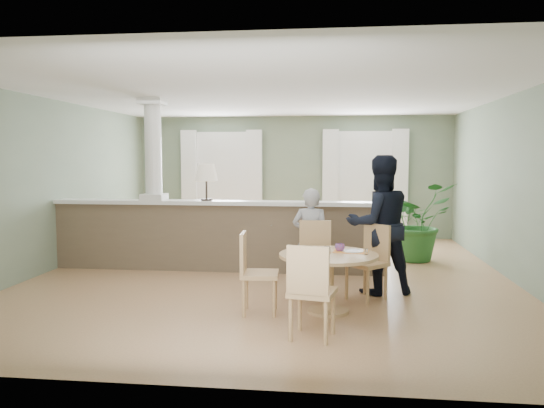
# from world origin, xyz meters

# --- Properties ---
(ground) EXTENTS (8.00, 8.00, 0.00)m
(ground) POSITION_xyz_m (0.00, 0.00, 0.00)
(ground) COLOR tan
(ground) RESTS_ON ground
(room_shell) EXTENTS (7.02, 8.02, 2.71)m
(room_shell) POSITION_xyz_m (-0.03, 0.63, 1.81)
(room_shell) COLOR gray
(room_shell) RESTS_ON ground
(pony_wall) EXTENTS (5.32, 0.38, 2.70)m
(pony_wall) POSITION_xyz_m (-0.99, 0.20, 0.71)
(pony_wall) COLOR brown
(pony_wall) RESTS_ON ground
(sofa) EXTENTS (3.24, 1.40, 0.93)m
(sofa) POSITION_xyz_m (-1.22, 1.73, 0.46)
(sofa) COLOR brown
(sofa) RESTS_ON ground
(houseplant) EXTENTS (1.60, 1.55, 1.35)m
(houseplant) POSITION_xyz_m (2.35, 1.45, 0.68)
(houseplant) COLOR #276227
(houseplant) RESTS_ON ground
(dining_table) EXTENTS (1.13, 1.13, 0.78)m
(dining_table) POSITION_xyz_m (0.88, -1.86, 0.55)
(dining_table) COLOR tan
(dining_table) RESTS_ON ground
(chair_far_boy) EXTENTS (0.45, 0.45, 0.96)m
(chair_far_boy) POSITION_xyz_m (0.69, -1.10, 0.53)
(chair_far_boy) COLOR tan
(chair_far_boy) RESTS_ON ground
(chair_far_man) EXTENTS (0.60, 0.60, 0.94)m
(chair_far_man) POSITION_xyz_m (1.39, -1.21, 0.52)
(chair_far_man) COLOR tan
(chair_far_man) RESTS_ON ground
(chair_near) EXTENTS (0.50, 0.50, 0.95)m
(chair_near) POSITION_xyz_m (0.71, -2.84, 0.52)
(chair_near) COLOR tan
(chair_near) RESTS_ON ground
(chair_side) EXTENTS (0.45, 0.45, 0.93)m
(chair_side) POSITION_xyz_m (0.02, -1.99, 0.51)
(chair_side) COLOR tan
(chair_side) RESTS_ON ground
(child_person) EXTENTS (0.54, 0.38, 1.37)m
(child_person) POSITION_xyz_m (0.62, -0.80, 0.69)
(child_person) COLOR #99999E
(child_person) RESTS_ON ground
(man_person) EXTENTS (1.04, 0.91, 1.81)m
(man_person) POSITION_xyz_m (1.53, -0.90, 0.91)
(man_person) COLOR black
(man_person) RESTS_ON ground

